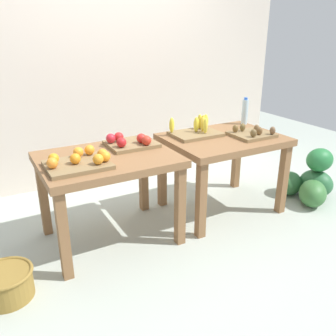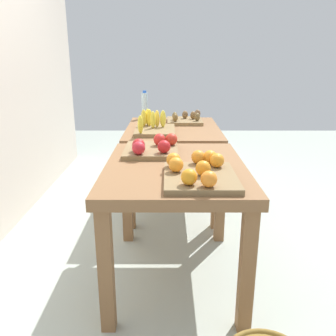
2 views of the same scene
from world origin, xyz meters
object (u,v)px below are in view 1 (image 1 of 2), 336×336
apple_bin (130,142)px  wicker_basket (6,283)px  kiwi_bin (252,133)px  display_table_left (108,169)px  water_bottle (245,112)px  banana_crate (196,131)px  orange_bin (80,161)px  watermelon_pile (310,181)px  display_table_right (223,147)px

apple_bin → wicker_basket: bearing=-156.2°
kiwi_bin → wicker_basket: size_ratio=1.01×
display_table_left → water_bottle: bearing=9.7°
banana_crate → apple_bin: bearing=-178.3°
orange_bin → watermelon_pile: (2.31, -0.15, -0.58)m
kiwi_bin → wicker_basket: 2.31m
display_table_right → water_bottle: (0.47, 0.27, 0.23)m
watermelon_pile → water_bottle: bearing=131.6°
orange_bin → wicker_basket: 0.93m
apple_bin → water_bottle: water_bottle is taller
orange_bin → wicker_basket: orange_bin is taller
kiwi_bin → display_table_left: bearing=175.0°
banana_crate → wicker_basket: (-1.78, -0.51, -0.67)m
orange_bin → kiwi_bin: 1.59m
apple_bin → watermelon_pile: bearing=-12.6°
kiwi_bin → water_bottle: 0.47m
orange_bin → watermelon_pile: size_ratio=0.66×
orange_bin → water_bottle: 1.87m
kiwi_bin → banana_crate: bearing=146.6°
water_bottle → wicker_basket: (-2.44, -0.62, -0.75)m
banana_crate → wicker_basket: bearing=-164.0°
kiwi_bin → water_bottle: size_ratio=1.32×
wicker_basket → water_bottle: bearing=14.3°
banana_crate → watermelon_pile: (1.14, -0.42, -0.59)m
apple_bin → display_table_left: bearing=-151.2°
display_table_right → kiwi_bin: 0.29m
water_bottle → wicker_basket: water_bottle is taller
display_table_right → water_bottle: size_ratio=3.82×
orange_bin → wicker_basket: (-0.61, -0.24, -0.66)m
water_bottle → orange_bin: bearing=-168.1°
display_table_left → orange_bin: size_ratio=2.25×
wicker_basket → kiwi_bin: bearing=6.0°
water_bottle → watermelon_pile: 0.98m
watermelon_pile → kiwi_bin: bearing=168.5°
display_table_left → apple_bin: 0.32m
display_table_left → kiwi_bin: kiwi_bin is taller
apple_bin → wicker_basket: apple_bin is taller
orange_bin → kiwi_bin: orange_bin is taller
banana_crate → water_bottle: water_bottle is taller
banana_crate → kiwi_bin: size_ratio=1.23×
display_table_left → kiwi_bin: (1.35, -0.12, 0.13)m
watermelon_pile → apple_bin: bearing=167.4°
watermelon_pile → wicker_basket: 2.92m
display_table_left → wicker_basket: display_table_left is taller
display_table_left → watermelon_pile: display_table_left is taller
kiwi_bin → display_table_right: bearing=152.6°
apple_bin → display_table_right: bearing=-9.2°
display_table_right → banana_crate: banana_crate is taller
apple_bin → kiwi_bin: apple_bin is taller
banana_crate → kiwi_bin: (0.42, -0.28, -0.02)m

